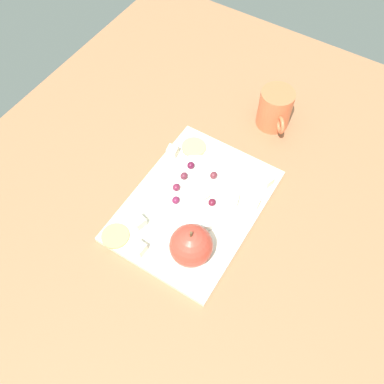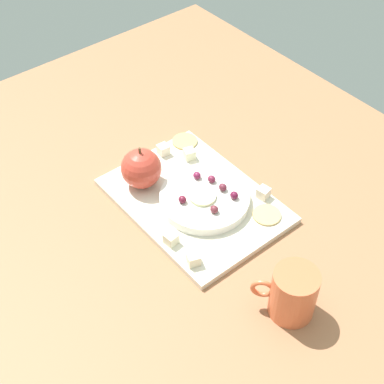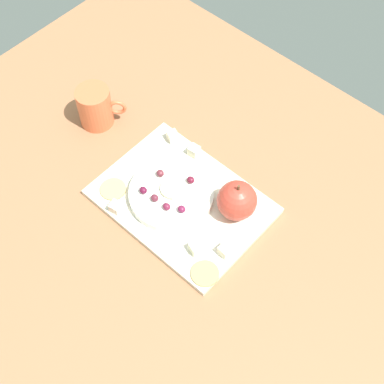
{
  "view_description": "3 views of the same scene",
  "coord_description": "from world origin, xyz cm",
  "px_view_note": "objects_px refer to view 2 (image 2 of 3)",
  "views": [
    {
      "loc": [
        36.87,
        24.03,
        77.41
      ],
      "look_at": [
        0.16,
        1.22,
        8.79
      ],
      "focal_mm": 39.29,
      "sensor_mm": 36.0,
      "label": 1
    },
    {
      "loc": [
        -59.77,
        51.27,
        84.66
      ],
      "look_at": [
        -0.25,
        2.55,
        7.1
      ],
      "focal_mm": 54.11,
      "sensor_mm": 36.0,
      "label": 2
    },
    {
      "loc": [
        41.31,
        -40.84,
        99.81
      ],
      "look_at": [
        1.34,
        3.37,
        7.02
      ],
      "focal_mm": 51.89,
      "sensor_mm": 36.0,
      "label": 3
    }
  ],
  "objects_px": {
    "cheese_cube_3": "(263,193)",
    "apple_whole": "(141,168)",
    "cheese_cube_4": "(189,154)",
    "apple_slice_0": "(203,196)",
    "grape_5": "(223,187)",
    "platter": "(193,199)",
    "cracker_1": "(267,215)",
    "serving_dish": "(205,199)",
    "cup": "(293,293)",
    "grape_1": "(182,200)",
    "cracker_0": "(185,141)",
    "cheese_cube_0": "(163,150)",
    "cheese_cube_1": "(171,239)",
    "grape_3": "(197,175)",
    "grape_2": "(211,178)",
    "cheese_cube_2": "(193,259)",
    "grape_4": "(234,195)",
    "grape_0": "(214,209)"
  },
  "relations": [
    {
      "from": "apple_whole",
      "to": "grape_0",
      "type": "bearing_deg",
      "value": -163.8
    },
    {
      "from": "cheese_cube_0",
      "to": "grape_2",
      "type": "height_order",
      "value": "grape_2"
    },
    {
      "from": "cheese_cube_3",
      "to": "grape_3",
      "type": "relative_size",
      "value": 1.33
    },
    {
      "from": "cheese_cube_4",
      "to": "grape_2",
      "type": "xyz_separation_m",
      "value": [
        -0.09,
        0.02,
        0.02
      ]
    },
    {
      "from": "grape_0",
      "to": "grape_1",
      "type": "distance_m",
      "value": 0.06
    },
    {
      "from": "serving_dish",
      "to": "grape_1",
      "type": "relative_size",
      "value": 10.67
    },
    {
      "from": "cheese_cube_0",
      "to": "cracker_1",
      "type": "height_order",
      "value": "cheese_cube_0"
    },
    {
      "from": "platter",
      "to": "cracker_1",
      "type": "distance_m",
      "value": 0.15
    },
    {
      "from": "cheese_cube_4",
      "to": "grape_0",
      "type": "bearing_deg",
      "value": 155.91
    },
    {
      "from": "platter",
      "to": "cracker_0",
      "type": "xyz_separation_m",
      "value": [
        0.14,
        -0.09,
        0.01
      ]
    },
    {
      "from": "grape_3",
      "to": "grape_5",
      "type": "distance_m",
      "value": 0.06
    },
    {
      "from": "cheese_cube_4",
      "to": "apple_slice_0",
      "type": "bearing_deg",
      "value": 151.54
    },
    {
      "from": "cracker_1",
      "to": "grape_4",
      "type": "bearing_deg",
      "value": 26.21
    },
    {
      "from": "grape_4",
      "to": "cheese_cube_0",
      "type": "bearing_deg",
      "value": 3.89
    },
    {
      "from": "platter",
      "to": "apple_slice_0",
      "type": "xyz_separation_m",
      "value": [
        -0.03,
        -0.0,
        0.03
      ]
    },
    {
      "from": "grape_0",
      "to": "grape_1",
      "type": "height_order",
      "value": "same"
    },
    {
      "from": "cheese_cube_3",
      "to": "apple_whole",
      "type": "bearing_deg",
      "value": 41.58
    },
    {
      "from": "cheese_cube_2",
      "to": "cracker_1",
      "type": "xyz_separation_m",
      "value": [
        -0.0,
        -0.18,
        -0.01
      ]
    },
    {
      "from": "apple_whole",
      "to": "grape_2",
      "type": "distance_m",
      "value": 0.14
    },
    {
      "from": "cheese_cube_2",
      "to": "cheese_cube_3",
      "type": "relative_size",
      "value": 1.0
    },
    {
      "from": "cheese_cube_3",
      "to": "grape_5",
      "type": "distance_m",
      "value": 0.08
    },
    {
      "from": "grape_5",
      "to": "apple_slice_0",
      "type": "height_order",
      "value": "grape_5"
    },
    {
      "from": "grape_3",
      "to": "cheese_cube_3",
      "type": "bearing_deg",
      "value": -143.69
    },
    {
      "from": "apple_whole",
      "to": "grape_4",
      "type": "distance_m",
      "value": 0.19
    },
    {
      "from": "cheese_cube_0",
      "to": "grape_1",
      "type": "relative_size",
      "value": 1.33
    },
    {
      "from": "apple_slice_0",
      "to": "cup",
      "type": "relative_size",
      "value": 0.55
    },
    {
      "from": "apple_whole",
      "to": "grape_5",
      "type": "xyz_separation_m",
      "value": [
        -0.13,
        -0.1,
        -0.01
      ]
    },
    {
      "from": "cheese_cube_4",
      "to": "grape_5",
      "type": "distance_m",
      "value": 0.13
    },
    {
      "from": "cheese_cube_2",
      "to": "grape_5",
      "type": "height_order",
      "value": "grape_5"
    },
    {
      "from": "platter",
      "to": "grape_1",
      "type": "xyz_separation_m",
      "value": [
        -0.01,
        0.04,
        0.03
      ]
    },
    {
      "from": "grape_0",
      "to": "grape_1",
      "type": "bearing_deg",
      "value": 27.47
    },
    {
      "from": "cheese_cube_2",
      "to": "grape_0",
      "type": "height_order",
      "value": "grape_0"
    },
    {
      "from": "cheese_cube_3",
      "to": "cracker_0",
      "type": "bearing_deg",
      "value": 3.79
    },
    {
      "from": "grape_2",
      "to": "grape_5",
      "type": "bearing_deg",
      "value": -177.43
    },
    {
      "from": "cheese_cube_2",
      "to": "serving_dish",
      "type": "bearing_deg",
      "value": -47.68
    },
    {
      "from": "cheese_cube_1",
      "to": "grape_2",
      "type": "relative_size",
      "value": 1.33
    },
    {
      "from": "platter",
      "to": "cheese_cube_3",
      "type": "distance_m",
      "value": 0.14
    },
    {
      "from": "cheese_cube_0",
      "to": "cheese_cube_1",
      "type": "xyz_separation_m",
      "value": [
        -0.2,
        0.14,
        0.0
      ]
    },
    {
      "from": "cracker_0",
      "to": "grape_3",
      "type": "relative_size",
      "value": 3.33
    },
    {
      "from": "platter",
      "to": "cracker_0",
      "type": "distance_m",
      "value": 0.17
    },
    {
      "from": "grape_1",
      "to": "apple_whole",
      "type": "bearing_deg",
      "value": 9.48
    },
    {
      "from": "cheese_cube_3",
      "to": "grape_5",
      "type": "bearing_deg",
      "value": 50.93
    },
    {
      "from": "cracker_0",
      "to": "cracker_1",
      "type": "relative_size",
      "value": 1.0
    },
    {
      "from": "cheese_cube_4",
      "to": "grape_5",
      "type": "bearing_deg",
      "value": 170.32
    },
    {
      "from": "grape_2",
      "to": "grape_4",
      "type": "bearing_deg",
      "value": -176.54
    },
    {
      "from": "cheese_cube_1",
      "to": "grape_2",
      "type": "distance_m",
      "value": 0.16
    },
    {
      "from": "cracker_0",
      "to": "grape_1",
      "type": "relative_size",
      "value": 3.33
    },
    {
      "from": "apple_whole",
      "to": "cracker_1",
      "type": "bearing_deg",
      "value": -149.43
    },
    {
      "from": "platter",
      "to": "apple_slice_0",
      "type": "distance_m",
      "value": 0.04
    },
    {
      "from": "serving_dish",
      "to": "cup",
      "type": "height_order",
      "value": "cup"
    }
  ]
}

